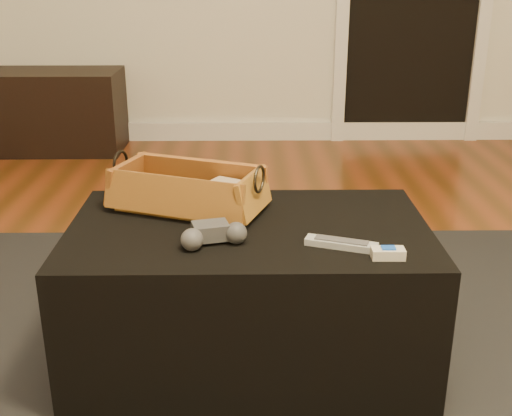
{
  "coord_description": "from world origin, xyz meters",
  "views": [
    {
      "loc": [
        0.25,
        -1.48,
        1.11
      ],
      "look_at": [
        0.27,
        0.15,
        0.49
      ],
      "focal_mm": 45.0,
      "sensor_mm": 36.0,
      "label": 1
    }
  ],
  "objects_px": {
    "media_cabinet": "(20,111)",
    "silver_remote": "(341,244)",
    "tv_remote": "(179,201)",
    "wicker_basket": "(188,192)",
    "game_controller": "(213,234)",
    "ottoman": "(249,293)",
    "cream_gadget": "(388,253)"
  },
  "relations": [
    {
      "from": "media_cabinet",
      "to": "silver_remote",
      "type": "relative_size",
      "value": 6.74
    },
    {
      "from": "tv_remote",
      "to": "silver_remote",
      "type": "relative_size",
      "value": 1.25
    },
    {
      "from": "media_cabinet",
      "to": "tv_remote",
      "type": "bearing_deg",
      "value": -61.01
    },
    {
      "from": "ottoman",
      "to": "game_controller",
      "type": "height_order",
      "value": "game_controller"
    },
    {
      "from": "media_cabinet",
      "to": "ottoman",
      "type": "height_order",
      "value": "media_cabinet"
    },
    {
      "from": "ottoman",
      "to": "media_cabinet",
      "type": "bearing_deg",
      "value": 121.43
    },
    {
      "from": "wicker_basket",
      "to": "silver_remote",
      "type": "relative_size",
      "value": 2.63
    },
    {
      "from": "tv_remote",
      "to": "silver_remote",
      "type": "xyz_separation_m",
      "value": [
        0.44,
        -0.28,
        -0.02
      ]
    },
    {
      "from": "tv_remote",
      "to": "wicker_basket",
      "type": "relative_size",
      "value": 0.48
    },
    {
      "from": "silver_remote",
      "to": "game_controller",
      "type": "bearing_deg",
      "value": 176.3
    },
    {
      "from": "tv_remote",
      "to": "wicker_basket",
      "type": "xyz_separation_m",
      "value": [
        0.03,
        0.01,
        0.02
      ]
    },
    {
      "from": "ottoman",
      "to": "wicker_basket",
      "type": "xyz_separation_m",
      "value": [
        -0.18,
        0.14,
        0.26
      ]
    },
    {
      "from": "ottoman",
      "to": "game_controller",
      "type": "relative_size",
      "value": 5.39
    },
    {
      "from": "wicker_basket",
      "to": "cream_gadget",
      "type": "height_order",
      "value": "wicker_basket"
    },
    {
      "from": "media_cabinet",
      "to": "silver_remote",
      "type": "bearing_deg",
      "value": -56.18
    },
    {
      "from": "silver_remote",
      "to": "media_cabinet",
      "type": "bearing_deg",
      "value": 123.82
    },
    {
      "from": "cream_gadget",
      "to": "wicker_basket",
      "type": "bearing_deg",
      "value": 146.02
    },
    {
      "from": "media_cabinet",
      "to": "silver_remote",
      "type": "distance_m",
      "value": 3.01
    },
    {
      "from": "media_cabinet",
      "to": "game_controller",
      "type": "height_order",
      "value": "media_cabinet"
    },
    {
      "from": "ottoman",
      "to": "wicker_basket",
      "type": "relative_size",
      "value": 2.01
    },
    {
      "from": "ottoman",
      "to": "cream_gadget",
      "type": "relative_size",
      "value": 12.15
    },
    {
      "from": "ottoman",
      "to": "game_controller",
      "type": "distance_m",
      "value": 0.29
    },
    {
      "from": "media_cabinet",
      "to": "ottoman",
      "type": "relative_size",
      "value": 1.27
    },
    {
      "from": "wicker_basket",
      "to": "cream_gadget",
      "type": "relative_size",
      "value": 6.03
    },
    {
      "from": "wicker_basket",
      "to": "cream_gadget",
      "type": "xyz_separation_m",
      "value": [
        0.52,
        -0.35,
        -0.04
      ]
    },
    {
      "from": "ottoman",
      "to": "wicker_basket",
      "type": "height_order",
      "value": "wicker_basket"
    },
    {
      "from": "wicker_basket",
      "to": "tv_remote",
      "type": "bearing_deg",
      "value": -163.84
    },
    {
      "from": "media_cabinet",
      "to": "wicker_basket",
      "type": "relative_size",
      "value": 2.56
    },
    {
      "from": "tv_remote",
      "to": "ottoman",
      "type": "bearing_deg",
      "value": -17.39
    },
    {
      "from": "media_cabinet",
      "to": "tv_remote",
      "type": "xyz_separation_m",
      "value": [
        1.23,
        -2.22,
        0.21
      ]
    },
    {
      "from": "game_controller",
      "to": "cream_gadget",
      "type": "bearing_deg",
      "value": -11.47
    },
    {
      "from": "game_controller",
      "to": "wicker_basket",
      "type": "bearing_deg",
      "value": 107.96
    }
  ]
}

